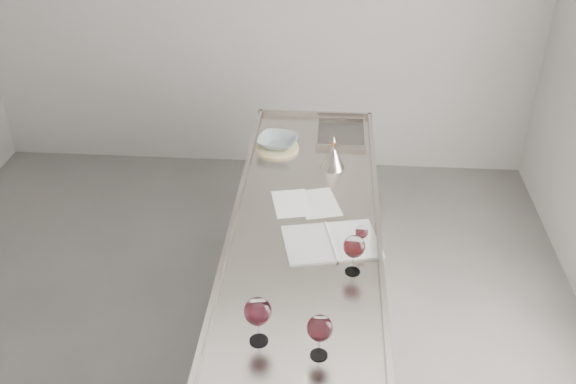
# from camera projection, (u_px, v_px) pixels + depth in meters

# --- Properties ---
(room_shell) EXTENTS (4.54, 5.04, 2.84)m
(room_shell) POSITION_uv_depth(u_px,v_px,m) (192.00, 163.00, 2.85)
(room_shell) COLOR #555250
(room_shell) RESTS_ON ground
(counter) EXTENTS (0.77, 2.42, 0.97)m
(counter) POSITION_uv_depth(u_px,v_px,m) (305.00, 285.00, 3.57)
(counter) COLOR gray
(counter) RESTS_ON ground
(wine_glass_left) EXTENTS (0.11, 0.11, 0.22)m
(wine_glass_left) POSITION_uv_depth(u_px,v_px,m) (258.00, 312.00, 2.48)
(wine_glass_left) COLOR white
(wine_glass_left) RESTS_ON counter
(wine_glass_middle) EXTENTS (0.10, 0.10, 0.20)m
(wine_glass_middle) POSITION_uv_depth(u_px,v_px,m) (320.00, 329.00, 2.42)
(wine_glass_middle) COLOR white
(wine_glass_middle) RESTS_ON counter
(wine_glass_right) EXTENTS (0.10, 0.10, 0.20)m
(wine_glass_right) POSITION_uv_depth(u_px,v_px,m) (354.00, 247.00, 2.86)
(wine_glass_right) COLOR white
(wine_glass_right) RESTS_ON counter
(wine_glass_small) EXTENTS (0.06, 0.06, 0.13)m
(wine_glass_small) POSITION_uv_depth(u_px,v_px,m) (362.00, 233.00, 3.03)
(wine_glass_small) COLOR white
(wine_glass_small) RESTS_ON counter
(notebook) EXTENTS (0.51, 0.41, 0.02)m
(notebook) POSITION_uv_depth(u_px,v_px,m) (331.00, 242.00, 3.11)
(notebook) COLOR silver
(notebook) RESTS_ON counter
(loose_paper_top) EXTENTS (0.26, 0.32, 0.00)m
(loose_paper_top) POSITION_uv_depth(u_px,v_px,m) (319.00, 203.00, 3.41)
(loose_paper_top) COLOR silver
(loose_paper_top) RESTS_ON counter
(loose_paper_under) EXTENTS (0.24, 0.30, 0.00)m
(loose_paper_under) POSITION_uv_depth(u_px,v_px,m) (291.00, 203.00, 3.40)
(loose_paper_under) COLOR white
(loose_paper_under) RESTS_ON counter
(trivet) EXTENTS (0.31, 0.31, 0.02)m
(trivet) POSITION_uv_depth(u_px,v_px,m) (278.00, 147.00, 3.92)
(trivet) COLOR beige
(trivet) RESTS_ON counter
(ceramic_bowl) EXTENTS (0.28, 0.28, 0.06)m
(ceramic_bowl) POSITION_uv_depth(u_px,v_px,m) (278.00, 142.00, 3.90)
(ceramic_bowl) COLOR #87999D
(ceramic_bowl) RESTS_ON trivet
(wine_funnel) EXTENTS (0.14, 0.14, 0.21)m
(wine_funnel) POSITION_uv_depth(u_px,v_px,m) (333.00, 158.00, 3.70)
(wine_funnel) COLOR #AFA59C
(wine_funnel) RESTS_ON counter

